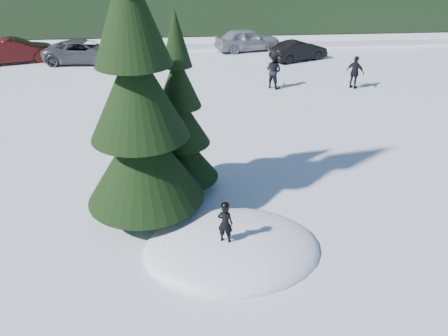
{
  "coord_description": "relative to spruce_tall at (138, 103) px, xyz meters",
  "views": [
    {
      "loc": [
        -0.99,
        -8.74,
        7.0
      ],
      "look_at": [
        0.01,
        2.31,
        1.1
      ],
      "focal_mm": 35.0,
      "sensor_mm": 36.0,
      "label": 1
    }
  ],
  "objects": [
    {
      "name": "car_5",
      "position": [
        8.44,
        16.79,
        -2.71
      ],
      "size": [
        3.92,
        2.64,
        1.22
      ],
      "primitive_type": "imported",
      "rotation": [
        0.0,
        0.0,
        1.97
      ],
      "color": "black",
      "rests_on": "ground"
    },
    {
      "name": "child_skier",
      "position": [
        2.01,
        -2.06,
        -2.33
      ],
      "size": [
        0.44,
        0.36,
        1.02
      ],
      "primitive_type": "imported",
      "rotation": [
        0.0,
        0.0,
        2.77
      ],
      "color": "black",
      "rests_on": "snow_mound"
    },
    {
      "name": "car_3",
      "position": [
        -1.6,
        17.69,
        -2.71
      ],
      "size": [
        4.26,
        1.86,
        1.22
      ],
      "primitive_type": "imported",
      "rotation": [
        0.0,
        0.0,
        1.53
      ],
      "color": "black",
      "rests_on": "ground"
    },
    {
      "name": "spruce_short",
      "position": [
        1.0,
        1.4,
        -1.22
      ],
      "size": [
        2.2,
        2.2,
        5.37
      ],
      "color": "black",
      "rests_on": "ground"
    },
    {
      "name": "adult_1",
      "position": [
        9.89,
        10.81,
        -2.48
      ],
      "size": [
        0.97,
        0.99,
        1.67
      ],
      "primitive_type": "imported",
      "rotation": [
        0.0,
        0.0,
        2.34
      ],
      "color": "black",
      "rests_on": "ground"
    },
    {
      "name": "spruce_tall",
      "position": [
        0.0,
        0.0,
        0.0
      ],
      "size": [
        3.2,
        3.2,
        8.6
      ],
      "color": "black",
      "rests_on": "ground"
    },
    {
      "name": "ground",
      "position": [
        2.2,
        -1.8,
        -3.32
      ],
      "size": [
        200.0,
        200.0,
        0.0
      ],
      "primitive_type": "plane",
      "color": "white",
      "rests_on": "ground"
    },
    {
      "name": "car_2",
      "position": [
        -4.94,
        17.39,
        -2.63
      ],
      "size": [
        5.08,
        2.57,
        1.38
      ],
      "primitive_type": "imported",
      "rotation": [
        0.0,
        0.0,
        1.51
      ],
      "color": "#4D4D54",
      "rests_on": "ground"
    },
    {
      "name": "adult_0",
      "position": [
        5.74,
        11.28,
        -2.42
      ],
      "size": [
        1.1,
        1.09,
        1.8
      ],
      "primitive_type": "imported",
      "rotation": [
        0.0,
        0.0,
        2.4
      ],
      "color": "black",
      "rests_on": "ground"
    },
    {
      "name": "car_1",
      "position": [
        -9.19,
        17.84,
        -2.58
      ],
      "size": [
        4.76,
        2.91,
        1.48
      ],
      "primitive_type": "imported",
      "rotation": [
        0.0,
        0.0,
        1.89
      ],
      "color": "#380A0A",
      "rests_on": "ground"
    },
    {
      "name": "snow_mound",
      "position": [
        2.2,
        -1.8,
        -3.32
      ],
      "size": [
        4.48,
        3.52,
        0.96
      ],
      "primitive_type": "ellipsoid",
      "color": "white",
      "rests_on": "ground"
    },
    {
      "name": "car_4",
      "position": [
        5.56,
        19.71,
        -2.56
      ],
      "size": [
        4.71,
        2.69,
        1.51
      ],
      "primitive_type": "imported",
      "rotation": [
        0.0,
        0.0,
        1.79
      ],
      "color": "gray",
      "rests_on": "ground"
    }
  ]
}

